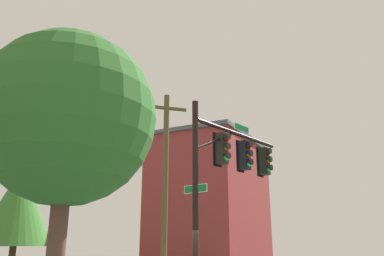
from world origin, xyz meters
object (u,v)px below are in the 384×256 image
tree_mid (68,119)px  brick_building (211,205)px  signal_pole_assembly (231,167)px  utility_pole (165,186)px  tree_near (18,205)px

tree_mid → brick_building: bearing=18.7°
signal_pole_assembly → brick_building: (15.62, 7.89, 0.41)m
signal_pole_assembly → utility_pole: size_ratio=0.78×
brick_building → utility_pole: bearing=-163.0°
tree_near → brick_building: brick_building is taller
signal_pole_assembly → tree_near: 13.70m
brick_building → signal_pole_assembly: bearing=-153.2°
utility_pole → brick_building: (14.33, 4.39, 0.71)m
brick_building → tree_near: bearing=157.2°
utility_pole → tree_mid: utility_pole is taller
utility_pole → tree_near: 10.05m
utility_pole → brick_building: bearing=17.0°
utility_pole → tree_near: size_ratio=1.33×
utility_pole → tree_near: utility_pole is taller
brick_building → tree_mid: bearing=-161.3°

